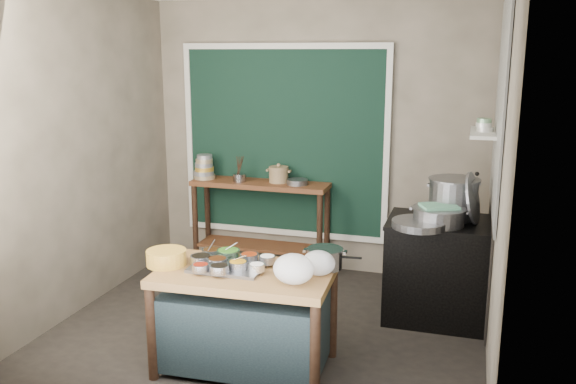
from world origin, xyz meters
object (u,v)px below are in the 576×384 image
(stock_pot, at_px, (453,198))
(ceramic_crock, at_px, (279,175))
(yellow_basin, at_px, (166,258))
(saucepan, at_px, (325,258))
(stove_block, at_px, (440,272))
(steamer, at_px, (439,216))
(back_counter, at_px, (261,225))
(utensil_cup, at_px, (240,178))
(prep_table, at_px, (245,320))
(condiment_tray, at_px, (229,267))

(stock_pot, bearing_deg, ceramic_crock, 160.20)
(yellow_basin, bearing_deg, saucepan, 13.93)
(stock_pot, bearing_deg, saucepan, -125.15)
(yellow_basin, bearing_deg, stove_block, 35.38)
(ceramic_crock, xyz_separation_m, stock_pot, (1.78, -0.64, 0.03))
(stock_pot, height_order, steamer, stock_pot)
(saucepan, bearing_deg, ceramic_crock, 110.06)
(back_counter, relative_size, steamer, 3.24)
(utensil_cup, bearing_deg, stock_pot, -14.24)
(back_counter, distance_m, utensil_cup, 0.56)
(ceramic_crock, bearing_deg, prep_table, -78.81)
(prep_table, xyz_separation_m, stock_pot, (1.37, 1.42, 0.68))
(yellow_basin, bearing_deg, steamer, 33.12)
(condiment_tray, xyz_separation_m, ceramic_crock, (-0.28, 2.04, 0.26))
(prep_table, height_order, ceramic_crock, ceramic_crock)
(stove_block, relative_size, yellow_basin, 3.09)
(stove_block, xyz_separation_m, utensil_cup, (-2.11, 0.67, 0.57))
(condiment_tray, relative_size, steamer, 1.17)
(ceramic_crock, bearing_deg, condiment_tray, -82.25)
(steamer, bearing_deg, condiment_tray, -140.67)
(prep_table, bearing_deg, steamer, 40.00)
(stove_block, distance_m, saucepan, 1.37)
(saucepan, bearing_deg, steamer, 44.64)
(prep_table, distance_m, utensil_cup, 2.22)
(condiment_tray, height_order, saucepan, saucepan)
(condiment_tray, height_order, utensil_cup, utensil_cup)
(steamer, bearing_deg, ceramic_crock, 151.94)
(condiment_tray, xyz_separation_m, steamer, (1.40, 1.15, 0.19))
(prep_table, relative_size, condiment_tray, 2.40)
(condiment_tray, bearing_deg, steamer, 39.33)
(prep_table, distance_m, ceramic_crock, 2.20)
(back_counter, xyz_separation_m, utensil_cup, (-0.21, -0.06, 0.52))
(condiment_tray, xyz_separation_m, yellow_basin, (-0.46, -0.07, 0.04))
(condiment_tray, bearing_deg, ceramic_crock, 97.75)
(prep_table, height_order, back_counter, back_counter)
(yellow_basin, height_order, ceramic_crock, ceramic_crock)
(yellow_basin, xyz_separation_m, stock_pot, (1.96, 1.47, 0.25))
(ceramic_crock, bearing_deg, stove_block, -24.04)
(stove_block, relative_size, steamer, 2.01)
(steamer, bearing_deg, prep_table, -137.30)
(stove_block, relative_size, ceramic_crock, 4.19)
(back_counter, xyz_separation_m, steamer, (1.87, -0.86, 0.48))
(back_counter, relative_size, ceramic_crock, 6.75)
(ceramic_crock, height_order, steamer, ceramic_crock)
(condiment_tray, distance_m, utensil_cup, 2.08)
(utensil_cup, xyz_separation_m, steamer, (2.07, -0.81, -0.04))
(stove_block, height_order, condiment_tray, stove_block)
(back_counter, bearing_deg, stove_block, -21.02)
(stove_block, bearing_deg, prep_table, -135.00)
(yellow_basin, relative_size, saucepan, 1.09)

